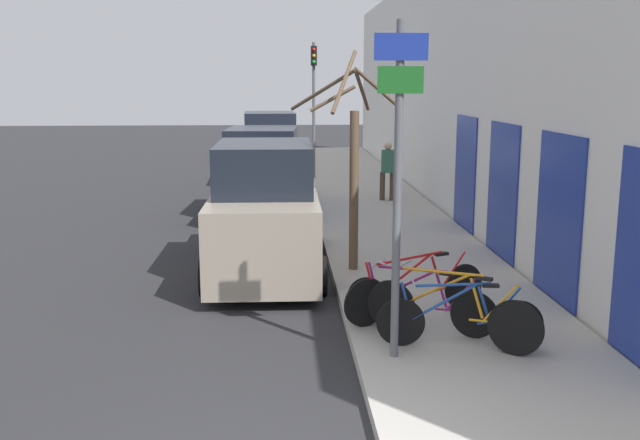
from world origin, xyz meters
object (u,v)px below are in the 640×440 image
object	(u,v)px
bicycle_1	(450,312)
pedestrian_near	(388,167)
bicycle_2	(420,303)
parked_car_2	(270,153)
traffic_light	(314,92)
parked_car_1	(263,176)
street_tree	(352,165)
signpost	(398,175)
bicycle_3	(416,290)
bicycle_0	(460,319)
parked_car_0	(265,214)

from	to	relation	value
bicycle_1	pedestrian_near	distance (m)	10.94
bicycle_1	pedestrian_near	xyz separation A→B (m)	(0.85, 10.89, 0.52)
pedestrian_near	bicycle_1	bearing A→B (deg)	-77.89
bicycle_2	parked_car_2	distance (m)	14.34
pedestrian_near	traffic_light	xyz separation A→B (m)	(-1.79, 4.80, 1.96)
parked_car_1	street_tree	distance (m)	6.34
signpost	bicycle_3	world-z (taller)	signpost
bicycle_0	bicycle_2	size ratio (longest dim) A/B	1.12
signpost	parked_car_2	size ratio (longest dim) A/B	0.92
bicycle_0	traffic_light	bearing A→B (deg)	9.94
bicycle_2	pedestrian_near	bearing A→B (deg)	23.88
signpost	parked_car_2	bearing A→B (deg)	96.21
signpost	bicycle_0	distance (m)	2.03
parked_car_2	street_tree	size ratio (longest dim) A/B	1.14
signpost	parked_car_1	world-z (taller)	signpost
parked_car_2	traffic_light	bearing A→B (deg)	32.84
parked_car_0	traffic_light	size ratio (longest dim) A/B	1.04
parked_car_2	pedestrian_near	xyz separation A→B (m)	(3.26, -3.79, -0.02)
bicycle_0	bicycle_3	size ratio (longest dim) A/B	0.96
pedestrian_near	street_tree	size ratio (longest dim) A/B	0.43
parked_car_2	street_tree	bearing A→B (deg)	-83.83
bicycle_1	traffic_light	bearing A→B (deg)	38.14
pedestrian_near	traffic_light	distance (m)	5.49
parked_car_0	parked_car_2	bearing A→B (deg)	90.71
parked_car_0	parked_car_1	world-z (taller)	parked_car_0
bicycle_2	parked_car_2	bearing A→B (deg)	38.65
bicycle_1	street_tree	bearing A→B (deg)	48.06
traffic_light	signpost	bearing A→B (deg)	-89.39
bicycle_1	street_tree	distance (m)	4.03
bicycle_1	parked_car_2	xyz separation A→B (m)	(-2.41, 14.68, 0.54)
parked_car_2	bicycle_2	bearing A→B (deg)	-83.28
bicycle_1	bicycle_3	distance (m)	1.03
bicycle_0	street_tree	distance (m)	4.20
signpost	parked_car_2	xyz separation A→B (m)	(-1.64, 15.10, -1.24)
bicycle_0	bicycle_1	bearing A→B (deg)	33.62
bicycle_3	pedestrian_near	world-z (taller)	pedestrian_near
bicycle_3	street_tree	world-z (taller)	street_tree
bicycle_1	bicycle_2	size ratio (longest dim) A/B	1.07
street_tree	traffic_light	distance (m)	12.08
bicycle_3	parked_car_2	bearing A→B (deg)	-15.93
bicycle_1	street_tree	xyz separation A→B (m)	(-0.87, 3.67, 1.42)
bicycle_3	parked_car_0	xyz separation A→B (m)	(-2.14, 3.02, 0.53)
parked_car_1	signpost	bearing A→B (deg)	-76.31
bicycle_1	pedestrian_near	world-z (taller)	pedestrian_near
signpost	parked_car_0	size ratio (longest dim) A/B	0.83
signpost	parked_car_0	world-z (taller)	signpost
parked_car_2	bicycle_3	bearing A→B (deg)	-82.75
bicycle_1	bicycle_3	bearing A→B (deg)	47.84
street_tree	parked_car_1	bearing A→B (deg)	105.34
traffic_light	bicycle_0	bearing A→B (deg)	-86.32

